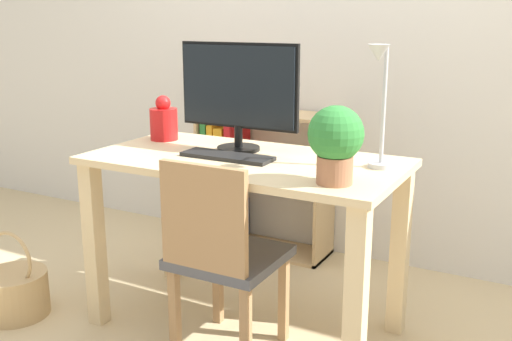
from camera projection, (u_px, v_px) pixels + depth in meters
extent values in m
plane|color=#CCB284|center=(245.00, 326.00, 2.66)|extent=(10.00, 10.00, 0.00)
cube|color=silver|center=(338.00, 23.00, 3.21)|extent=(8.00, 0.05, 2.60)
cube|color=#D8BC8C|center=(245.00, 161.00, 2.47)|extent=(1.30, 0.67, 0.03)
cube|color=#D8BC8C|center=(95.00, 245.00, 2.61)|extent=(0.07, 0.07, 0.74)
cube|color=#D8BC8C|center=(356.00, 306.00, 2.06)|extent=(0.07, 0.07, 0.74)
cube|color=#D8BC8C|center=(171.00, 209.00, 3.08)|extent=(0.07, 0.07, 0.74)
cube|color=#D8BC8C|center=(400.00, 251.00, 2.53)|extent=(0.07, 0.07, 0.74)
cylinder|color=black|center=(239.00, 148.00, 2.61)|extent=(0.19, 0.19, 0.02)
cylinder|color=black|center=(238.00, 136.00, 2.60)|extent=(0.04, 0.04, 0.10)
cube|color=black|center=(239.00, 86.00, 2.55)|extent=(0.56, 0.02, 0.36)
cube|color=black|center=(238.00, 86.00, 2.54)|extent=(0.54, 0.03, 0.34)
cube|color=black|center=(227.00, 156.00, 2.46)|extent=(0.39, 0.12, 0.02)
cylinder|color=red|center=(164.00, 124.00, 2.82)|extent=(0.13, 0.13, 0.15)
sphere|color=red|center=(163.00, 103.00, 2.79)|extent=(0.07, 0.07, 0.07)
cylinder|color=#B7B7BC|center=(381.00, 165.00, 2.31)|extent=(0.10, 0.10, 0.02)
cylinder|color=#B7B7BC|center=(384.00, 106.00, 2.25)|extent=(0.02, 0.02, 0.44)
cylinder|color=#B7B7BC|center=(383.00, 46.00, 2.16)|extent=(0.01, 0.10, 0.01)
cone|color=#B7B7BC|center=(379.00, 53.00, 2.12)|extent=(0.08, 0.08, 0.06)
cylinder|color=#9E6647|center=(335.00, 170.00, 2.08)|extent=(0.13, 0.13, 0.10)
sphere|color=#2D7A33|center=(336.00, 134.00, 2.05)|extent=(0.20, 0.20, 0.20)
cube|color=#4C4C51|center=(230.00, 257.00, 2.39)|extent=(0.40, 0.40, 0.04)
cube|color=#9E754C|center=(203.00, 218.00, 2.18)|extent=(0.36, 0.03, 0.40)
cube|color=#9E754C|center=(175.00, 313.00, 2.38)|extent=(0.04, 0.04, 0.38)
cube|color=#9E754C|center=(246.00, 333.00, 2.23)|extent=(0.04, 0.04, 0.38)
cube|color=#9E754C|center=(218.00, 282.00, 2.65)|extent=(0.04, 0.04, 0.38)
cube|color=#9E754C|center=(284.00, 298.00, 2.50)|extent=(0.04, 0.04, 0.38)
cube|color=tan|center=(209.00, 174.00, 3.62)|extent=(0.02, 0.28, 0.82)
cube|color=tan|center=(325.00, 191.00, 3.27)|extent=(0.02, 0.28, 0.82)
cube|color=tan|center=(264.00, 247.00, 3.55)|extent=(0.77, 0.28, 0.02)
cube|color=tan|center=(264.00, 113.00, 3.35)|extent=(0.77, 0.28, 0.02)
cube|color=tan|center=(264.00, 182.00, 3.45)|extent=(0.74, 0.28, 0.02)
cube|color=black|center=(217.00, 217.00, 3.66)|extent=(0.07, 0.24, 0.25)
cube|color=red|center=(226.00, 213.00, 3.62)|extent=(0.05, 0.24, 0.32)
cube|color=navy|center=(236.00, 221.00, 3.60)|extent=(0.06, 0.24, 0.24)
cube|color=#2D7F38|center=(214.00, 147.00, 3.56)|extent=(0.04, 0.24, 0.32)
cube|color=orange|center=(220.00, 149.00, 3.54)|extent=(0.04, 0.24, 0.31)
cube|color=orange|center=(228.00, 151.00, 3.52)|extent=(0.06, 0.24, 0.30)
cube|color=red|center=(237.00, 149.00, 3.48)|extent=(0.04, 0.24, 0.33)
cylinder|color=tan|center=(15.00, 294.00, 2.74)|extent=(0.30, 0.30, 0.20)
torus|color=tan|center=(11.00, 258.00, 2.70)|extent=(0.26, 0.02, 0.26)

